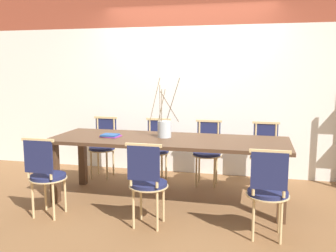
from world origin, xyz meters
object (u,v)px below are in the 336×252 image
Objects in this scene: chair_far_center at (207,149)px; vase_centerpiece at (164,128)px; chair_near_center at (268,189)px; dining_table at (168,146)px; book_stack at (110,136)px.

vase_centerpiece is at bearing 59.23° from chair_far_center.
chair_near_center is at bearing -35.71° from vase_centerpiece.
chair_near_center is 1.52m from vase_centerpiece.
dining_table is 0.22m from vase_centerpiece.
chair_far_center is at bearing 59.23° from vase_centerpiece.
dining_table is 0.89m from chair_far_center.
vase_centerpiece reaches higher than chair_far_center.
chair_near_center is (1.14, -0.79, -0.19)m from dining_table.
vase_centerpiece is at bearing 144.29° from chair_near_center.
chair_far_center is 0.92m from vase_centerpiece.
chair_far_center reaches higher than book_stack.
dining_table is at bearing 3.77° from book_stack.
dining_table is at bearing 145.25° from chair_near_center.
chair_near_center is at bearing -21.92° from book_stack.
chair_far_center reaches higher than dining_table.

